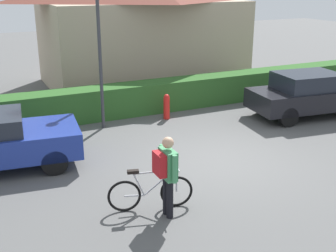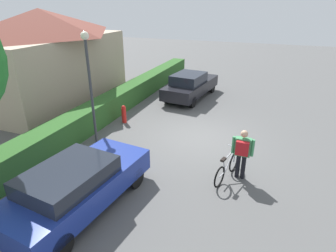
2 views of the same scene
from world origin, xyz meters
name	(u,v)px [view 1 (image 1 of 2)]	position (x,y,z in m)	size (l,w,h in m)	color
ground_plane	(217,160)	(0.00, 0.00, 0.00)	(60.00, 60.00, 0.00)	#525252
hedge_row	(146,97)	(0.00, 4.57, 0.50)	(21.49, 0.90, 1.00)	#2B5923
house_distant	(143,25)	(1.67, 8.78, 2.40)	(8.36, 4.91, 4.70)	tan
parked_car_far	(314,94)	(4.78, 1.84, 0.73)	(4.54, 2.15, 1.43)	black
bicycle	(151,192)	(-2.43, -1.50, 0.37)	(1.63, 0.61, 0.88)	black
person_rider	(166,170)	(-2.27, -1.87, 0.96)	(0.35, 0.65, 1.59)	black
street_lamp	(99,39)	(-1.78, 3.61, 2.65)	(0.28, 0.28, 4.08)	#38383D
fire_hydrant	(167,106)	(0.31, 3.56, 0.41)	(0.20, 0.20, 0.81)	red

